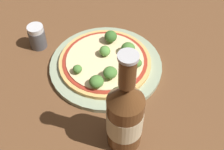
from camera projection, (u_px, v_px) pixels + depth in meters
name	position (u px, v px, depth m)	size (l,w,h in m)	color
ground_plane	(111.00, 71.00, 0.78)	(3.00, 3.00, 0.00)	brown
plate	(107.00, 65.00, 0.78)	(0.28, 0.28, 0.01)	#93A384
pizza	(105.00, 61.00, 0.77)	(0.23, 0.23, 0.01)	tan
broccoli_floret_0	(137.00, 63.00, 0.74)	(0.02, 0.02, 0.02)	#89A866
broccoli_floret_1	(96.00, 82.00, 0.70)	(0.03, 0.03, 0.03)	#89A866
broccoli_floret_2	(128.00, 49.00, 0.77)	(0.04, 0.04, 0.03)	#89A866
broccoli_floret_3	(105.00, 51.00, 0.77)	(0.03, 0.03, 0.03)	#89A866
broccoli_floret_4	(111.00, 36.00, 0.79)	(0.03, 0.03, 0.03)	#89A866
broccoli_floret_5	(77.00, 69.00, 0.73)	(0.02, 0.02, 0.02)	#89A866
broccoli_floret_6	(110.00, 73.00, 0.71)	(0.03, 0.03, 0.03)	#89A866
beer_bottle	(125.00, 114.00, 0.58)	(0.07, 0.07, 0.25)	#563319
pepper_shaker	(37.00, 37.00, 0.81)	(0.04, 0.04, 0.07)	#4C4C51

